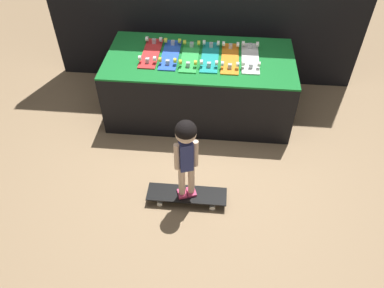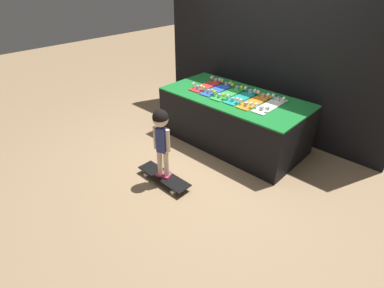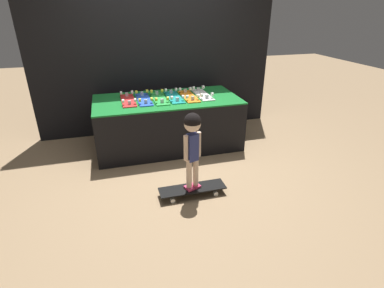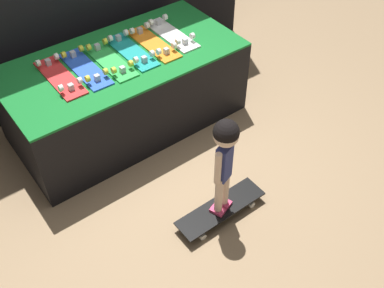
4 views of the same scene
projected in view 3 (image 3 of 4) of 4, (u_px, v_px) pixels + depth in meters
name	position (u px, v px, depth m)	size (l,w,h in m)	color
ground_plane	(178.00, 163.00, 4.02)	(16.00, 16.00, 0.00)	#9E7F5B
back_wall	(156.00, 52.00, 4.65)	(3.79, 0.10, 2.53)	black
display_rack	(168.00, 123.00, 4.40)	(2.04, 1.02, 0.72)	black
skateboard_red_on_rack	(128.00, 100.00, 4.13)	(0.19, 0.63, 0.09)	red
skateboard_blue_on_rack	(144.00, 99.00, 4.17)	(0.19, 0.63, 0.09)	blue
skateboard_green_on_rack	(159.00, 98.00, 4.20)	(0.19, 0.63, 0.09)	green
skateboard_teal_on_rack	(174.00, 97.00, 4.27)	(0.19, 0.63, 0.09)	teal
skateboard_orange_on_rack	(189.00, 96.00, 4.31)	(0.19, 0.63, 0.09)	orange
skateboard_white_on_rack	(202.00, 94.00, 4.39)	(0.19, 0.63, 0.09)	white
skateboard_on_floor	(192.00, 189.00, 3.33)	(0.74, 0.21, 0.09)	black
child	(192.00, 137.00, 3.06)	(0.20, 0.18, 0.87)	#E03D6B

